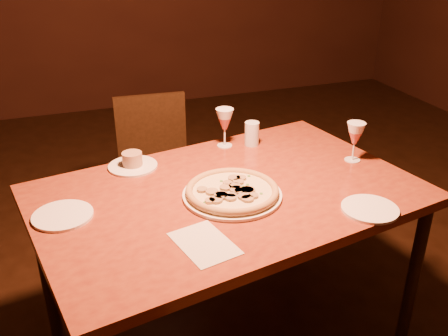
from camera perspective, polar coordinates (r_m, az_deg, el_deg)
name	(u,v)px	position (r m, az deg, el deg)	size (l,w,h in m)	color
dining_table	(228,206)	(1.87, 0.49, -4.35)	(1.52, 1.12, 0.74)	brown
chair_far	(156,162)	(2.75, -7.77, 0.64)	(0.41, 0.41, 0.80)	black
pizza_plate	(232,191)	(1.79, 0.95, -2.70)	(0.36, 0.36, 0.04)	white
ramekin_saucer	(133,162)	(2.04, -10.41, 0.63)	(0.20, 0.20, 0.06)	white
wine_glass_far	(225,128)	(2.18, 0.08, 4.63)	(0.08, 0.08, 0.17)	#B44E4B
wine_glass_right	(354,142)	(2.11, 14.68, 2.91)	(0.08, 0.08, 0.17)	#B44E4B
water_tumbler	(252,134)	(2.20, 3.20, 3.94)	(0.06, 0.06, 0.11)	silver
side_plate_left	(63,215)	(1.76, -17.95, -5.19)	(0.20, 0.20, 0.01)	white
side_plate_near	(370,209)	(1.78, 16.33, -4.51)	(0.19, 0.19, 0.01)	white
menu_card	(204,243)	(1.55, -2.26, -8.60)	(0.15, 0.22, 0.00)	beige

